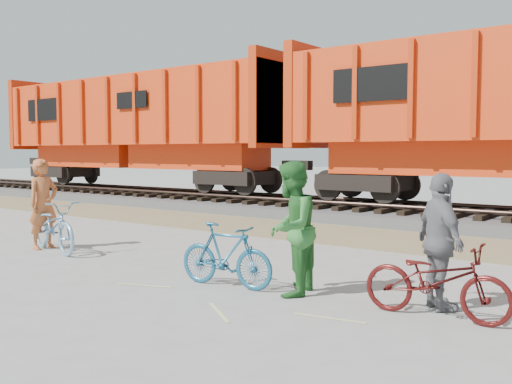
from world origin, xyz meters
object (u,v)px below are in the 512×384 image
hopper_car_left (139,126)px  person_woman (440,242)px  bicycle_maroon (436,280)px  person_man (291,228)px  person_solo (43,204)px  bicycle_teal (226,255)px  bicycle_blue (54,226)px

hopper_car_left → person_woman: hopper_car_left is taller
bicycle_maroon → person_man: 2.04m
person_solo → person_woman: 7.98m
bicycle_maroon → person_solo: bearing=86.7°
bicycle_teal → person_solo: 5.12m
bicycle_maroon → person_man: person_man is taller
bicycle_blue → bicycle_maroon: (7.57, 0.09, -0.05)m
person_man → hopper_car_left: bearing=-140.0°
bicycle_teal → person_solo: bearing=80.4°
person_woman → bicycle_teal: bearing=57.0°
hopper_car_left → person_woman: bearing=-29.2°
hopper_car_left → bicycle_teal: bearing=-36.8°
person_solo → hopper_car_left: bearing=35.6°
bicycle_blue → person_woman: 7.50m
bicycle_teal → bicycle_maroon: (2.98, 0.29, -0.01)m
person_man → person_woman: (1.88, 0.49, -0.07)m
bicycle_blue → person_woman: size_ratio=1.13×
bicycle_teal → bicycle_blue: bearing=81.3°
bicycle_maroon → person_woman: (-0.10, 0.40, 0.40)m
hopper_car_left → person_solo: (7.13, -8.83, -2.09)m
bicycle_teal → person_man: 1.12m
bicycle_teal → person_solo: size_ratio=0.85×
bicycle_blue → hopper_car_left: bearing=52.8°
person_man → person_woman: 1.95m
hopper_car_left → person_woman: (15.11, -8.44, -2.15)m
bicycle_blue → person_solo: person_solo is taller
hopper_car_left → person_man: (13.22, -8.93, -2.09)m
bicycle_blue → bicycle_maroon: bearing=-77.0°
bicycle_teal → person_man: (1.00, 0.20, 0.45)m
bicycle_maroon → person_solo: (-8.07, 0.01, 0.46)m
hopper_car_left → person_solo: bearing=-51.1°
bicycle_maroon → person_solo: 8.09m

